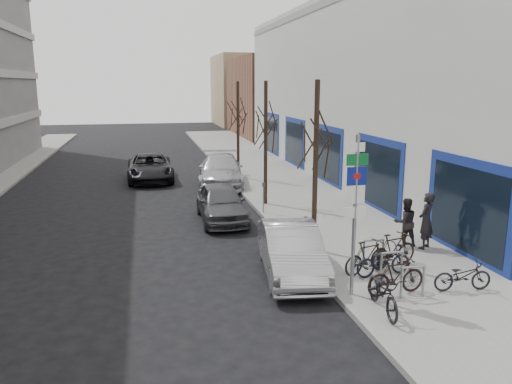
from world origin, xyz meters
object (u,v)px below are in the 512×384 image
highway_sign_pole (355,206)px  bike_near_right (396,276)px  bike_far_inner (393,249)px  pedestrian_near (426,221)px  bike_mid_inner (368,257)px  bike_rack (392,263)px  tree_mid (266,114)px  tree_near (316,126)px  bike_far_curb (463,273)px  meter_back (239,172)px  tree_far (238,107)px  bike_near_left (384,289)px  parked_car_back (221,170)px  parked_car_front (291,250)px  parked_car_mid (221,203)px  lane_car (150,167)px  meter_front (305,232)px  meter_mid (263,194)px  bike_mid_curb (383,258)px  pedestrian_far (405,222)px

highway_sign_pole → bike_near_right: (1.07, -0.26, -1.81)m
bike_far_inner → pedestrian_near: (1.80, 1.29, 0.40)m
bike_mid_inner → bike_rack: bearing=-163.9°
tree_mid → bike_mid_inner: (0.80, -8.78, -3.46)m
highway_sign_pole → tree_near: (0.20, 3.51, 1.65)m
bike_far_curb → meter_back: bearing=18.0°
tree_far → bike_near_left: tree_far is taller
tree_near → meter_back: tree_near is taller
bike_far_inner → parked_car_back: bearing=-3.3°
bike_far_curb → parked_car_front: parked_car_front is taller
tree_near → bike_far_curb: tree_near is taller
bike_rack → pedestrian_near: (2.37, 2.27, 0.41)m
bike_near_right → parked_car_front: parked_car_front is taller
tree_mid → parked_car_mid: bearing=-140.6°
tree_mid → bike_far_inner: 9.26m
bike_far_curb → bike_near_right: bearing=91.5°
bike_mid_inner → lane_car: lane_car is taller
meter_front → parked_car_mid: parked_car_mid is taller
tree_far → bike_near_left: 17.90m
meter_front → lane_car: size_ratio=0.24×
meter_back → parked_car_back: size_ratio=0.23×
meter_mid → parked_car_mid: size_ratio=0.29×
tree_far → meter_front: size_ratio=4.33×
tree_mid → meter_mid: bearing=-106.7°
bike_far_curb → parked_car_back: (-3.87, 15.59, 0.20)m
bike_rack → bike_far_curb: (1.47, -1.00, -0.04)m
highway_sign_pole → parked_car_back: size_ratio=0.75×
bike_near_left → parked_car_front: size_ratio=0.41×
tree_mid → bike_mid_curb: bearing=-82.7°
parked_car_mid → bike_near_right: bearing=-69.1°
tree_mid → meter_front: 7.70m
bike_far_curb → pedestrian_near: 3.42m
bike_near_right → lane_car: (-5.76, 17.73, 0.08)m
bike_near_right → bike_rack: bearing=-27.3°
bike_mid_curb → pedestrian_far: (1.89, 2.25, 0.30)m
highway_sign_pole → tree_near: size_ratio=0.76×
tree_mid → meter_front: (-0.45, -7.00, -3.19)m
meter_front → bike_far_curb: meter_front is taller
bike_mid_inner → bike_far_inner: bearing=-86.1°
pedestrian_far → bike_far_inner: bearing=56.1°
bike_far_inner → parked_car_mid: 7.70m
tree_mid → pedestrian_near: size_ratio=2.99×
bike_far_curb → tree_mid: bearing=20.2°
parked_car_mid → pedestrian_near: size_ratio=2.36×
bike_mid_curb → parked_car_mid: bearing=19.5°
bike_far_inner → pedestrian_far: pedestrian_far is taller
bike_mid_curb → parked_car_front: parked_car_front is taller
bike_far_curb → parked_car_back: size_ratio=0.27×
meter_front → meter_back: bearing=90.0°
tree_far → meter_back: bearing=-100.2°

